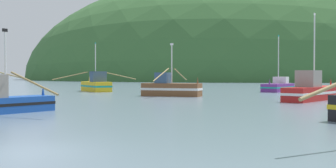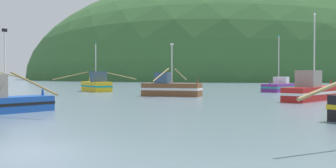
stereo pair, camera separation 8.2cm
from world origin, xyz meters
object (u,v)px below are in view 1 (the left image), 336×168
(fishing_boat_purple, at_px, (278,87))
(fishing_boat_blue, at_px, (0,101))
(fishing_boat_brown, at_px, (171,88))
(fishing_boat_yellow, at_px, (96,85))
(fishing_boat_red, at_px, (313,91))

(fishing_boat_purple, distance_m, fishing_boat_blue, 40.42)
(fishing_boat_blue, relative_size, fishing_boat_brown, 0.91)
(fishing_boat_brown, bearing_deg, fishing_boat_yellow, 148.78)
(fishing_boat_yellow, xyz_separation_m, fishing_boat_blue, (6.16, -31.98, -0.12))
(fishing_boat_red, xyz_separation_m, fishing_boat_brown, (-13.90, 4.66, 0.02))
(fishing_boat_purple, distance_m, fishing_boat_brown, 18.57)
(fishing_boat_yellow, distance_m, fishing_boat_brown, 15.80)
(fishing_boat_blue, height_order, fishing_boat_brown, fishing_boat_brown)
(fishing_boat_purple, relative_size, fishing_boat_blue, 0.80)
(fishing_boat_blue, bearing_deg, fishing_boat_purple, 0.03)
(fishing_boat_yellow, xyz_separation_m, fishing_boat_brown, (12.18, -10.06, -0.03))
(fishing_boat_yellow, bearing_deg, fishing_boat_brown, -169.31)
(fishing_boat_red, xyz_separation_m, fishing_boat_blue, (-19.92, -17.26, -0.08))
(fishing_boat_yellow, bearing_deg, fishing_boat_red, -159.19)
(fishing_boat_yellow, bearing_deg, fishing_boat_blue, 151.15)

